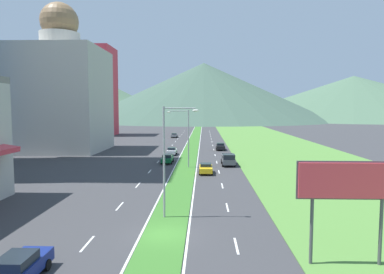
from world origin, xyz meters
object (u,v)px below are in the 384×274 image
Objects in this scene: pickup_truck_0 at (228,159)px; street_lamp_mid at (186,134)px; car_1 at (206,168)px; billboard_roadside at (348,186)px; car_5 at (172,151)px; car_4 at (18,269)px; car_6 at (174,135)px; car_2 at (220,146)px; car_3 at (167,159)px; street_lamp_near at (168,154)px.

street_lamp_mid is at bearing -71.64° from pickup_truck_0.
billboard_roadside is at bearing 15.83° from car_1.
car_5 reaches higher than car_1.
car_1 is 32.88m from car_4.
car_6 is (-6.66, 55.47, -4.52)m from street_lamp_mid.
street_lamp_mid is 37.03m from car_4.
car_3 is at bearing -28.04° from car_2.
car_6 is 54.89m from pickup_truck_0.
car_2 is at bearing 74.26° from street_lamp_mid.
billboard_roadside is at bearing 4.77° from car_2.
pickup_truck_0 is at bearing 152.43° from car_1.
street_lamp_mid reaches higher than billboard_roadside.
car_4 is 40.74m from pickup_truck_0.
pickup_truck_0 reaches higher than car_6.
street_lamp_near is 28.35m from pickup_truck_0.
car_3 is at bearing -5.11° from car_4.
street_lamp_near reaches higher than car_6.
street_lamp_mid is 15.86m from car_5.
billboard_roadside is at bearing -81.57° from car_4.
billboard_roadside is 1.16× the size of pickup_truck_0.
car_4 is (-18.23, -2.70, -4.01)m from billboard_roadside.
billboard_roadside reaches higher than car_1.
car_2 is 0.96× the size of car_4.
car_4 is (-3.62, -40.51, 0.03)m from car_3.
car_5 is at bearing -161.09° from car_1.
street_lamp_mid reaches higher than pickup_truck_0.
car_3 is (-3.20, 29.29, -4.66)m from street_lamp_near.
car_3 is 1.13× the size of car_5.
pickup_truck_0 is at bearing -102.05° from car_3.
car_2 is at bearing 82.04° from street_lamp_near.
pickup_truck_0 is (13.44, -53.22, 0.26)m from car_6.
car_2 reaches higher than car_1.
street_lamp_mid reaches higher than car_2.
car_2 is 0.94× the size of car_3.
street_lamp_near reaches higher than car_3.
car_3 is at bearing -102.05° from pickup_truck_0.
car_2 is at bearing -28.04° from car_3.
pickup_truck_0 is (6.99, 27.12, -4.44)m from street_lamp_near.
car_3 is 51.15m from car_6.
car_2 reaches higher than car_5.
street_lamp_mid reaches higher than car_5.
car_2 reaches higher than car_6.
street_lamp_near is 1.05× the size of street_lamp_mid.
billboard_roadside is at bearing -71.46° from street_lamp_mid.
pickup_truck_0 is at bearing -165.83° from car_6.
car_3 is at bearing -144.81° from car_1.
street_lamp_near is 14.25m from billboard_roadside.
street_lamp_near reaches higher than car_1.
street_lamp_near is at bearing -173.76° from car_3.
street_lamp_mid is at bearing -173.15° from car_6.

